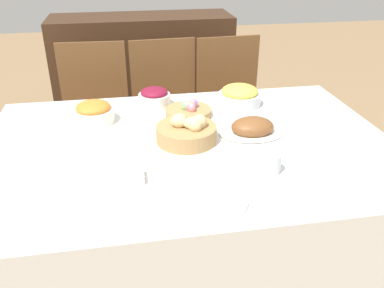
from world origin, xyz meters
TOP-DOWN VIEW (x-y plane):
  - ground_plane at (0.00, 0.00)m, footprint 12.00×12.00m
  - dining_table at (0.00, 0.00)m, footprint 1.73×1.18m
  - chair_far_center at (0.01, 0.91)m, footprint 0.44×0.44m
  - chair_far_left at (-0.45, 0.92)m, footprint 0.44×0.44m
  - chair_far_right at (0.44, 0.91)m, footprint 0.45×0.45m
  - sideboard at (-0.09, 1.63)m, footprint 1.35×0.44m
  - bread_basket at (-0.01, 0.02)m, footprint 0.25×0.25m
  - egg_basket at (0.04, 0.29)m, footprint 0.22×0.22m
  - ham_platter at (0.29, 0.04)m, footprint 0.29×0.20m
  - beet_salad_bowl at (-0.11, 0.44)m, footprint 0.16×0.16m
  - carrot_bowl at (-0.40, 0.29)m, footprint 0.19×0.19m
  - pineapple_bowl at (0.32, 0.38)m, footprint 0.22×0.22m
  - dinner_plate at (0.01, -0.42)m, footprint 0.24×0.24m
  - fork at (-0.14, -0.42)m, footprint 0.01×0.17m
  - knife at (0.15, -0.42)m, footprint 0.01×0.17m
  - spoon at (0.18, -0.42)m, footprint 0.01×0.17m
  - drinking_cup at (0.26, -0.28)m, footprint 0.07×0.07m
  - butter_dish at (-0.27, -0.26)m, footprint 0.13×0.08m

SIDE VIEW (x-z plane):
  - ground_plane at x=0.00m, z-range 0.00..0.00m
  - dining_table at x=0.00m, z-range 0.00..0.74m
  - sideboard at x=-0.09m, z-range 0.00..0.98m
  - chair_far_center at x=0.01m, z-range 0.04..0.98m
  - chair_far_left at x=-0.45m, z-range 0.04..0.98m
  - chair_far_right at x=0.44m, z-range 0.04..0.98m
  - fork at x=-0.14m, z-range 0.74..0.75m
  - knife at x=0.15m, z-range 0.74..0.75m
  - spoon at x=0.18m, z-range 0.74..0.75m
  - dinner_plate at x=0.01m, z-range 0.74..0.75m
  - butter_dish at x=-0.27m, z-range 0.74..0.77m
  - egg_basket at x=0.04m, z-range 0.73..0.80m
  - ham_platter at x=0.29m, z-range 0.73..0.81m
  - drinking_cup at x=0.26m, z-range 0.74..0.82m
  - bread_basket at x=-0.01m, z-range 0.72..0.85m
  - beet_salad_bowl at x=-0.11m, z-range 0.74..0.83m
  - carrot_bowl at x=-0.40m, z-range 0.74..0.84m
  - pineapple_bowl at x=0.32m, z-range 0.74..0.84m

